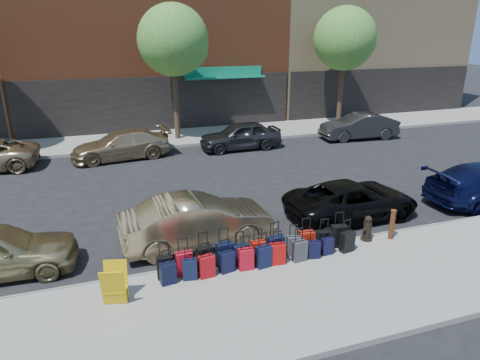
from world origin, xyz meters
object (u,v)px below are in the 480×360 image
object	(u,v)px
fire_hydrant	(367,229)
display_rack	(115,284)
suitcase_front_5	(258,251)
car_near_2	(352,200)
car_far_3	(359,126)
car_near_1	(197,221)
car_far_1	(121,145)
bollard	(392,224)
tree_center	(176,42)
car_far_2	(240,135)
tree_right	(347,40)

from	to	relation	value
fire_hydrant	display_rack	size ratio (longest dim) A/B	0.81
suitcase_front_5	car_near_2	size ratio (longest dim) A/B	0.20
car_far_3	car_near_1	bearing A→B (deg)	-46.43
display_rack	car_far_1	distance (m)	12.40
car_near_2	car_far_3	distance (m)	11.44
fire_hydrant	bollard	xyz separation A→B (m)	(0.74, -0.17, 0.12)
suitcase_front_5	display_rack	size ratio (longest dim) A/B	0.97
car_far_3	display_rack	bearing A→B (deg)	-45.50
tree_center	car_far_2	xyz separation A→B (m)	(2.70, -2.85, -4.67)
car_far_3	car_far_2	bearing A→B (deg)	-86.20
bollard	car_far_1	world-z (taller)	car_far_1
tree_right	car_far_3	xyz separation A→B (m)	(-0.56, -2.94, -4.67)
bollard	car_near_1	bearing A→B (deg)	162.01
car_near_1	car_far_3	world-z (taller)	car_near_1
car_far_2	fire_hydrant	bearing A→B (deg)	0.20
car_far_2	tree_center	bearing A→B (deg)	-137.25
bollard	car_far_3	xyz separation A→B (m)	(6.34, 11.43, 0.11)
tree_center	car_far_3	bearing A→B (deg)	-16.46
tree_center	bollard	distance (m)	15.57
tree_center	tree_right	distance (m)	10.50
display_rack	car_far_3	size ratio (longest dim) A/B	0.21
suitcase_front_5	car_far_2	xyz separation A→B (m)	(3.34, 11.44, 0.30)
tree_center	bollard	xyz separation A→B (m)	(3.60, -14.37, -4.78)
fire_hydrant	car_near_1	bearing A→B (deg)	137.78
bollard	car_near_1	xyz separation A→B (m)	(-5.53, 1.79, 0.12)
suitcase_front_5	car_far_2	size ratio (longest dim) A/B	0.21
car_far_1	car_far_3	bearing A→B (deg)	81.64
car_far_1	car_near_2	bearing A→B (deg)	28.39
car_far_1	car_far_3	world-z (taller)	car_far_3
car_near_2	display_rack	bearing A→B (deg)	105.81
tree_center	car_near_1	xyz separation A→B (m)	(-1.92, -12.58, -4.66)
display_rack	car_far_3	world-z (taller)	car_far_3
suitcase_front_5	car_near_1	xyz separation A→B (m)	(-1.28, 1.71, 0.31)
suitcase_front_5	car_near_2	distance (m)	4.55
tree_center	bollard	bearing A→B (deg)	-75.92
bollard	car_near_2	bearing A→B (deg)	93.28
car_far_3	car_near_2	bearing A→B (deg)	-29.87
tree_right	bollard	bearing A→B (deg)	-115.64
tree_center	car_far_1	world-z (taller)	tree_center
tree_center	car_far_2	bearing A→B (deg)	-46.59
tree_right	car_far_3	distance (m)	5.55
car_far_1	car_far_2	xyz separation A→B (m)	(6.16, -0.20, 0.04)
display_rack	car_far_1	xyz separation A→B (m)	(0.98, 12.36, 0.07)
car_far_1	car_near_1	bearing A→B (deg)	1.66
fire_hydrant	car_far_1	size ratio (longest dim) A/B	0.16
bollard	car_far_1	xyz separation A→B (m)	(-7.06, 11.72, 0.07)
display_rack	car_far_3	distance (m)	18.78
car_far_2	car_far_3	bearing A→B (deg)	88.66
car_far_1	car_far_2	size ratio (longest dim) A/B	1.11
fire_hydrant	car_near_2	world-z (taller)	car_near_2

